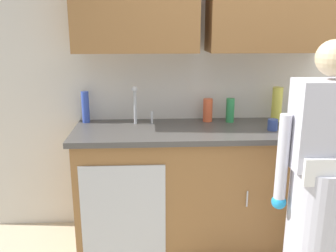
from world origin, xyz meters
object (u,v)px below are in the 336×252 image
object	(u,v)px
person_at_sink	(318,196)
bottle_water_short	(86,107)
sink	(140,130)
knife_on_counter	(301,122)
bottle_dish_liquid	(230,110)
cup_by_sink	(273,125)
bottle_water_tall	(277,104)
bottle_cleaner_spray	(208,110)

from	to	relation	value
person_at_sink	bottle_water_short	bearing A→B (deg)	149.27
sink	knife_on_counter	bearing A→B (deg)	4.60
bottle_dish_liquid	cup_by_sink	world-z (taller)	bottle_dish_liquid
person_at_sink	bottle_dish_liquid	distance (m)	0.99
person_at_sink	cup_by_sink	distance (m)	0.67
sink	bottle_water_short	xyz separation A→B (m)	(-0.44, 0.21, 0.14)
bottle_water_tall	knife_on_counter	bearing A→B (deg)	-23.36
knife_on_counter	cup_by_sink	bearing A→B (deg)	-12.92
cup_by_sink	knife_on_counter	xyz separation A→B (m)	(0.30, 0.20, -0.04)
person_at_sink	knife_on_counter	world-z (taller)	person_at_sink
cup_by_sink	knife_on_counter	bearing A→B (deg)	33.24
bottle_water_short	bottle_dish_liquid	bearing A→B (deg)	-2.30
cup_by_sink	bottle_water_short	bearing A→B (deg)	167.83
bottle_dish_liquid	knife_on_counter	bearing A→B (deg)	-6.13
bottle_dish_liquid	bottle_water_tall	world-z (taller)	bottle_water_tall
person_at_sink	bottle_water_short	xyz separation A→B (m)	(-1.52, 0.90, 0.37)
person_at_sink	bottle_water_tall	distance (m)	0.96
sink	bottle_water_short	bearing A→B (deg)	154.18
bottle_dish_liquid	knife_on_counter	world-z (taller)	bottle_dish_liquid
person_at_sink	bottle_cleaner_spray	bearing A→B (deg)	121.38
person_at_sink	bottle_cleaner_spray	distance (m)	1.10
bottle_water_tall	bottle_cleaner_spray	xyz separation A→B (m)	(-0.56, 0.01, -0.05)
bottle_dish_liquid	bottle_water_tall	size ratio (longest dim) A/B	0.70
person_at_sink	knife_on_counter	distance (m)	0.86
bottle_water_tall	knife_on_counter	xyz separation A→B (m)	(0.18, -0.08, -0.14)
cup_by_sink	person_at_sink	bearing A→B (deg)	-80.45
person_at_sink	bottle_water_tall	xyz separation A→B (m)	(0.02, 0.88, 0.39)
person_at_sink	cup_by_sink	size ratio (longest dim) A/B	19.42
bottle_dish_liquid	knife_on_counter	size ratio (longest dim) A/B	0.80
bottle_water_short	person_at_sink	bearing A→B (deg)	-30.73
person_at_sink	knife_on_counter	size ratio (longest dim) A/B	6.75
sink	bottle_dish_liquid	world-z (taller)	sink
cup_by_sink	bottle_dish_liquid	bearing A→B (deg)	135.59
bottle_cleaner_spray	knife_on_counter	size ratio (longest dim) A/B	0.77
person_at_sink	bottle_water_short	world-z (taller)	person_at_sink
sink	bottle_cleaner_spray	xyz separation A→B (m)	(0.54, 0.19, 0.11)
bottle_cleaner_spray	cup_by_sink	world-z (taller)	bottle_cleaner_spray
bottle_water_tall	bottle_water_short	world-z (taller)	bottle_water_tall
bottle_dish_liquid	sink	bearing A→B (deg)	-167.10
sink	cup_by_sink	distance (m)	0.99
person_at_sink	bottle_water_tall	world-z (taller)	person_at_sink
sink	bottle_water_tall	distance (m)	1.13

